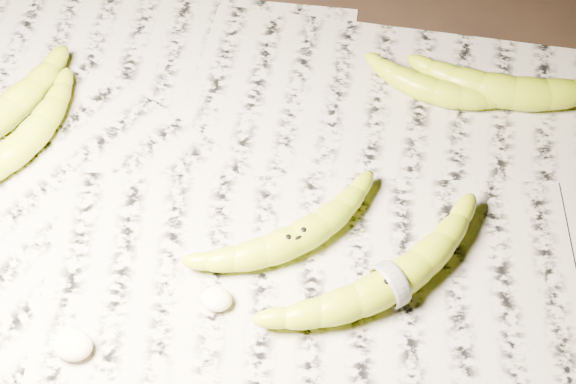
% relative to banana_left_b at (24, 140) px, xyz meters
% --- Properties ---
extents(ground, '(3.00, 3.00, 0.00)m').
position_rel_banana_left_b_xyz_m(ground, '(0.28, -0.03, -0.03)').
color(ground, black).
rests_on(ground, ground).
extents(newspaper_patch, '(0.90, 0.70, 0.01)m').
position_rel_banana_left_b_xyz_m(newspaper_patch, '(0.25, -0.04, -0.02)').
color(newspaper_patch, '#AAA592').
rests_on(newspaper_patch, ground).
extents(banana_left_b, '(0.12, 0.19, 0.04)m').
position_rel_banana_left_b_xyz_m(banana_left_b, '(0.00, 0.00, 0.00)').
color(banana_left_b, '#B4BF17').
rests_on(banana_left_b, newspaper_patch).
extents(banana_center, '(0.18, 0.17, 0.04)m').
position_rel_banana_left_b_xyz_m(banana_center, '(0.32, -0.06, -0.00)').
color(banana_center, '#B4BF17').
rests_on(banana_center, newspaper_patch).
extents(banana_taped, '(0.21, 0.21, 0.04)m').
position_rel_banana_left_b_xyz_m(banana_taped, '(0.43, -0.09, 0.00)').
color(banana_taped, '#B4BF17').
rests_on(banana_taped, newspaper_patch).
extents(banana_upper_a, '(0.22, 0.08, 0.04)m').
position_rel_banana_left_b_xyz_m(banana_upper_a, '(0.53, 0.19, 0.00)').
color(banana_upper_a, '#B4BF17').
rests_on(banana_upper_a, newspaper_patch).
extents(banana_upper_b, '(0.17, 0.08, 0.03)m').
position_rel_banana_left_b_xyz_m(banana_upper_b, '(0.44, 0.17, -0.00)').
color(banana_upper_b, '#B4BF17').
rests_on(banana_upper_b, newspaper_patch).
extents(measuring_tape, '(0.04, 0.04, 0.05)m').
position_rel_banana_left_b_xyz_m(measuring_tape, '(0.43, -0.09, 0.00)').
color(measuring_tape, white).
rests_on(measuring_tape, newspaper_patch).
extents(flesh_chunk_a, '(0.04, 0.03, 0.02)m').
position_rel_banana_left_b_xyz_m(flesh_chunk_a, '(0.14, -0.22, -0.01)').
color(flesh_chunk_a, '#FFEEC5').
rests_on(flesh_chunk_a, newspaper_patch).
extents(flesh_chunk_c, '(0.03, 0.03, 0.02)m').
position_rel_banana_left_b_xyz_m(flesh_chunk_c, '(0.26, -0.14, -0.01)').
color(flesh_chunk_c, '#FFEEC5').
rests_on(flesh_chunk_c, newspaper_patch).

